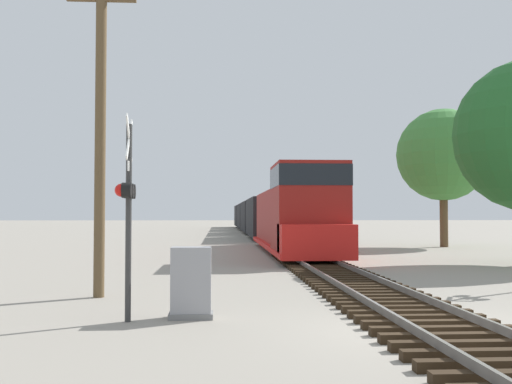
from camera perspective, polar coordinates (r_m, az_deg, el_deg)
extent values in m
plane|color=gray|center=(11.60, 16.80, -12.64)|extent=(400.00, 400.00, 0.00)
cube|color=black|center=(9.15, 22.86, -14.94)|extent=(2.60, 0.22, 0.16)
cube|color=black|center=(9.68, 21.24, -14.24)|extent=(2.60, 0.22, 0.16)
cube|color=black|center=(10.22, 19.79, -13.60)|extent=(2.60, 0.22, 0.16)
cube|color=black|center=(10.76, 18.50, -13.03)|extent=(2.60, 0.22, 0.16)
cube|color=black|center=(11.31, 17.33, -12.50)|extent=(2.60, 0.22, 0.16)
cube|color=black|center=(11.87, 16.28, -12.01)|extent=(2.60, 0.22, 0.16)
cube|color=black|center=(12.43, 15.32, -11.57)|extent=(2.60, 0.22, 0.16)
cube|color=black|center=(12.99, 14.45, -11.16)|extent=(2.60, 0.22, 0.16)
cube|color=black|center=(13.55, 13.66, -10.79)|extent=(2.60, 0.22, 0.16)
cube|color=black|center=(14.12, 12.93, -10.44)|extent=(2.60, 0.22, 0.16)
cube|color=black|center=(14.69, 12.26, -10.12)|extent=(2.60, 0.22, 0.16)
cube|color=black|center=(15.27, 11.64, -9.82)|extent=(2.60, 0.22, 0.16)
cube|color=black|center=(15.84, 11.06, -9.54)|extent=(2.60, 0.22, 0.16)
cube|color=black|center=(16.42, 10.53, -9.28)|extent=(2.60, 0.22, 0.16)
cube|color=black|center=(17.00, 10.04, -9.04)|extent=(2.60, 0.22, 0.16)
cube|color=black|center=(17.58, 9.57, -8.81)|extent=(2.60, 0.22, 0.16)
cube|color=black|center=(18.16, 9.14, -8.60)|extent=(2.60, 0.22, 0.16)
cube|color=black|center=(18.74, 8.73, -8.40)|extent=(2.60, 0.22, 0.16)
cube|color=black|center=(19.32, 8.35, -8.21)|extent=(2.60, 0.22, 0.16)
cube|color=black|center=(19.91, 8.00, -8.03)|extent=(2.60, 0.22, 0.16)
cube|color=black|center=(20.49, 7.66, -7.86)|extent=(2.60, 0.22, 0.16)
cube|color=black|center=(21.08, 7.34, -7.71)|extent=(2.60, 0.22, 0.16)
cube|color=black|center=(21.67, 7.04, -7.55)|extent=(2.60, 0.22, 0.16)
cube|color=black|center=(22.25, 6.76, -7.41)|extent=(2.60, 0.22, 0.16)
cube|color=black|center=(22.84, 6.49, -7.28)|extent=(2.60, 0.22, 0.16)
cube|color=black|center=(23.43, 6.23, -7.15)|extent=(2.60, 0.22, 0.16)
cube|color=black|center=(24.02, 5.99, -7.02)|extent=(2.60, 0.22, 0.16)
cube|color=black|center=(24.61, 5.76, -6.91)|extent=(2.60, 0.22, 0.16)
cube|color=black|center=(25.20, 5.53, -6.80)|extent=(2.60, 0.22, 0.16)
cube|color=black|center=(25.79, 5.32, -6.69)|extent=(2.60, 0.22, 0.16)
cube|color=black|center=(26.38, 5.12, -6.59)|extent=(2.60, 0.22, 0.16)
cube|color=black|center=(26.97, 4.93, -6.49)|extent=(2.60, 0.22, 0.16)
cube|color=black|center=(27.57, 4.75, -6.40)|extent=(2.60, 0.22, 0.16)
cube|color=black|center=(28.16, 4.57, -6.31)|extent=(2.60, 0.22, 0.16)
cube|color=black|center=(28.75, 4.40, -6.22)|extent=(2.60, 0.22, 0.16)
cube|color=black|center=(29.34, 4.24, -6.14)|extent=(2.60, 0.22, 0.16)
cube|color=black|center=(29.94, 4.09, -6.06)|extent=(2.60, 0.22, 0.16)
cube|color=black|center=(30.53, 3.94, -5.98)|extent=(2.60, 0.22, 0.16)
cube|color=slate|center=(11.34, 13.31, -11.72)|extent=(0.07, 160.00, 0.15)
cube|color=slate|center=(11.83, 20.11, -11.24)|extent=(0.07, 160.00, 0.15)
cube|color=maroon|center=(36.01, 2.78, -2.52)|extent=(2.57, 13.56, 3.16)
cube|color=maroon|center=(26.60, 5.01, -1.69)|extent=(3.02, 4.26, 4.05)
cube|color=black|center=(26.65, 5.00, 1.39)|extent=(3.05, 4.30, 0.89)
cube|color=red|center=(24.52, 5.76, -4.73)|extent=(3.02, 1.94, 1.42)
cube|color=red|center=(33.17, 3.33, -5.07)|extent=(3.08, 18.98, 0.24)
cube|color=black|center=(26.93, 4.93, -5.60)|extent=(1.58, 2.20, 1.00)
cube|color=black|center=(39.41, 2.24, -4.50)|extent=(1.58, 2.20, 1.00)
cube|color=black|center=(50.90, 0.94, -2.40)|extent=(2.87, 13.05, 3.16)
cube|color=black|center=(46.70, 1.34, -4.19)|extent=(1.58, 2.20, 0.90)
cube|color=black|center=(55.15, 0.60, -3.88)|extent=(1.58, 2.20, 0.90)
cube|color=black|center=(65.57, -0.05, -2.34)|extent=(2.87, 13.05, 3.16)
cube|color=black|center=(61.36, 0.18, -3.70)|extent=(1.58, 2.20, 0.90)
cube|color=black|center=(69.82, -0.26, -3.51)|extent=(1.58, 2.20, 0.90)
cube|color=black|center=(80.24, -0.68, -2.30)|extent=(2.87, 13.05, 3.16)
cube|color=black|center=(76.03, -0.53, -3.40)|extent=(1.58, 2.20, 0.90)
cube|color=black|center=(84.50, -0.82, -3.27)|extent=(1.58, 2.20, 0.90)
cube|color=black|center=(94.93, -1.12, -2.27)|extent=(2.87, 13.05, 3.16)
cube|color=black|center=(90.71, -1.01, -3.19)|extent=(1.58, 2.20, 0.90)
cube|color=black|center=(99.18, -1.22, -3.10)|extent=(1.58, 2.20, 0.90)
cylinder|color=#333333|center=(12.22, -12.05, -2.84)|extent=(0.12, 0.12, 3.95)
cube|color=white|center=(12.31, -11.99, 4.96)|extent=(0.06, 0.93, 0.93)
cube|color=white|center=(12.31, -11.99, 4.96)|extent=(0.06, 0.93, 0.93)
cube|color=black|center=(12.23, -12.02, 0.10)|extent=(0.09, 0.86, 0.06)
cylinder|color=black|center=(12.58, -11.84, 0.04)|extent=(0.19, 0.30, 0.30)
sphere|color=red|center=(12.59, -12.29, 0.04)|extent=(0.26, 0.26, 0.26)
cylinder|color=black|center=(12.23, -12.02, 0.10)|extent=(0.19, 0.30, 0.30)
sphere|color=red|center=(12.24, -12.49, 0.10)|extent=(0.26, 0.26, 0.26)
cylinder|color=black|center=(11.88, -12.22, 0.16)|extent=(0.19, 0.30, 0.30)
sphere|color=red|center=(11.89, -12.70, 0.17)|extent=(0.26, 0.26, 0.26)
cube|color=white|center=(12.26, -12.01, 2.41)|extent=(0.04, 0.32, 0.20)
cube|color=slate|center=(12.58, -6.21, -11.61)|extent=(0.90, 0.55, 0.12)
cube|color=#939399|center=(12.48, -6.20, -8.30)|extent=(0.82, 0.50, 1.34)
cylinder|color=brown|center=(16.11, -14.61, 5.24)|extent=(0.28, 0.28, 8.36)
cylinder|color=brown|center=(40.90, 17.46, -2.06)|extent=(0.52, 0.52, 4.22)
sphere|color=#3D7F38|center=(41.09, 17.39, 3.40)|extent=(6.02, 6.02, 6.02)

